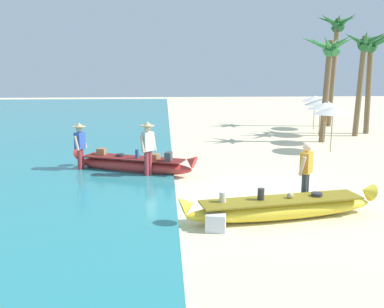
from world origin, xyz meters
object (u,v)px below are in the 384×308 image
(palm_tree_far_behind, at_px, (371,55))
(person_vendor_assistant, at_px, (80,144))
(palm_tree_mid_cluster, at_px, (364,52))
(boat_yellow_foreground, at_px, (281,208))
(palm_tree_leaning_seaward, at_px, (328,56))
(cooler_box, at_px, (216,223))
(person_tourist_customer, at_px, (306,171))
(palm_tree_tall_inland, at_px, (336,35))
(person_vendor_hatted, at_px, (148,146))
(boat_red_midground, at_px, (134,164))

(palm_tree_far_behind, bearing_deg, person_vendor_assistant, -150.55)
(palm_tree_mid_cluster, bearing_deg, boat_yellow_foreground, -121.73)
(palm_tree_leaning_seaward, distance_m, cooler_box, 13.15)
(person_tourist_customer, relative_size, cooler_box, 3.92)
(person_tourist_customer, bearing_deg, person_vendor_assistant, 146.83)
(boat_yellow_foreground, xyz_separation_m, cooler_box, (-1.62, -0.65, -0.08))
(boat_yellow_foreground, relative_size, cooler_box, 11.51)
(person_vendor_assistant, relative_size, palm_tree_tall_inland, 0.26)
(person_vendor_hatted, bearing_deg, boat_yellow_foreground, -50.51)
(palm_tree_far_behind, xyz_separation_m, cooler_box, (-9.64, -13.22, -3.94))
(person_vendor_hatted, relative_size, palm_tree_mid_cluster, 0.34)
(boat_yellow_foreground, relative_size, person_vendor_assistant, 2.91)
(palm_tree_mid_cluster, bearing_deg, palm_tree_far_behind, 46.93)
(palm_tree_tall_inland, xyz_separation_m, cooler_box, (-8.90, -16.16, -5.15))
(person_vendor_hatted, xyz_separation_m, palm_tree_mid_cluster, (10.51, 7.85, 3.19))
(person_tourist_customer, bearing_deg, boat_red_midground, 139.84)
(person_tourist_customer, distance_m, cooler_box, 2.91)
(person_vendor_assistant, distance_m, palm_tree_tall_inland, 17.19)
(palm_tree_tall_inland, xyz_separation_m, palm_tree_far_behind, (0.74, -2.94, -1.21))
(person_tourist_customer, height_order, palm_tree_far_behind, palm_tree_far_behind)
(palm_tree_leaning_seaward, bearing_deg, person_vendor_assistant, -153.13)
(boat_yellow_foreground, bearing_deg, palm_tree_tall_inland, 64.86)
(boat_yellow_foreground, bearing_deg, boat_red_midground, 129.14)
(person_tourist_customer, xyz_separation_m, person_vendor_assistant, (-6.34, 4.14, 0.03))
(palm_tree_far_behind, height_order, cooler_box, palm_tree_far_behind)
(boat_red_midground, bearing_deg, person_vendor_assistant, 170.43)
(boat_yellow_foreground, height_order, palm_tree_tall_inland, palm_tree_tall_inland)
(palm_tree_tall_inland, relative_size, cooler_box, 15.40)
(cooler_box, bearing_deg, person_vendor_hatted, 121.39)
(boat_yellow_foreground, bearing_deg, person_vendor_assistant, 138.44)
(person_tourist_customer, bearing_deg, palm_tree_mid_cluster, 59.53)
(palm_tree_mid_cluster, bearing_deg, person_tourist_customer, -120.47)
(person_vendor_hatted, relative_size, person_tourist_customer, 1.10)
(boat_yellow_foreground, xyz_separation_m, palm_tree_leaning_seaward, (4.83, 10.16, 3.72))
(boat_red_midground, bearing_deg, palm_tree_far_behind, 34.06)
(boat_red_midground, distance_m, person_vendor_assistant, 1.93)
(person_vendor_assistant, relative_size, palm_tree_leaning_seaward, 0.34)
(boat_red_midground, bearing_deg, palm_tree_tall_inland, 44.66)
(boat_yellow_foreground, bearing_deg, palm_tree_leaning_seaward, 64.57)
(boat_red_midground, distance_m, palm_tree_mid_cluster, 13.73)
(palm_tree_far_behind, bearing_deg, boat_yellow_foreground, -122.55)
(person_vendor_hatted, distance_m, person_vendor_assistant, 2.51)
(person_vendor_assistant, bearing_deg, cooler_box, -54.85)
(boat_yellow_foreground, xyz_separation_m, boat_red_midground, (-3.75, 4.61, 0.03))
(palm_tree_far_behind, bearing_deg, cooler_box, -126.10)
(boat_red_midground, height_order, cooler_box, boat_red_midground)
(person_tourist_customer, distance_m, person_vendor_assistant, 7.57)
(person_tourist_customer, height_order, person_vendor_assistant, person_vendor_assistant)
(palm_tree_mid_cluster, distance_m, palm_tree_far_behind, 1.10)
(boat_yellow_foreground, height_order, palm_tree_leaning_seaward, palm_tree_leaning_seaward)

